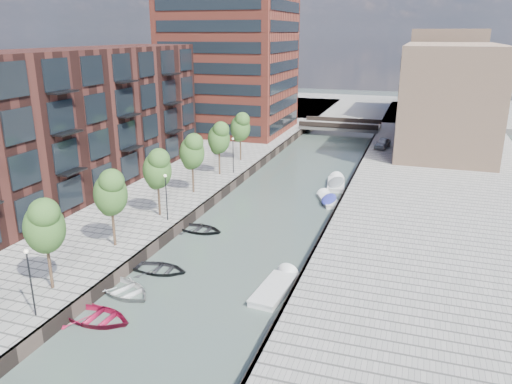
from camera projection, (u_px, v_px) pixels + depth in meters
The scene contains 28 objects.
water at pixel (294, 187), 55.74m from camera, with size 300.00×300.00×0.00m, color #38473F.
quay_left at pixel (31, 158), 66.37m from camera, with size 60.00×140.00×1.00m, color gray.
quay_right at pixel (446, 197), 50.80m from camera, with size 20.00×140.00×1.00m, color gray.
quay_wall_left at pixel (242, 178), 57.42m from camera, with size 0.25×140.00×1.00m, color #332823.
quay_wall_right at pixel (349, 188), 53.77m from camera, with size 0.25×140.00×1.00m, color #332823.
far_closure at pixel (361, 108), 109.81m from camera, with size 80.00×40.00×1.00m, color gray.
apartment_block at pixel (79, 121), 50.24m from camera, with size 8.00×38.00×14.00m, color black.
tower at pixel (230, 35), 78.52m from camera, with size 18.00×18.00×30.00m, color maroon.
tan_block_near at pixel (448, 97), 68.38m from camera, with size 12.00×25.00×14.00m, color tan.
tan_block_far at pixel (444, 75), 91.57m from camera, with size 12.00×20.00×16.00m, color tan.
bridge at pixel (340, 126), 84.23m from camera, with size 13.00×6.00×1.30m.
tree_1 at pixel (44, 225), 30.46m from camera, with size 2.50×2.50×5.95m.
tree_2 at pixel (110, 191), 36.78m from camera, with size 2.50×2.50×5.95m.
tree_3 at pixel (157, 168), 43.11m from camera, with size 2.50×2.50×5.95m.
tree_4 at pixel (192, 151), 49.43m from camera, with size 2.50×2.50×5.95m.
tree_5 at pixel (219, 137), 55.76m from camera, with size 2.50×2.50×5.95m.
tree_6 at pixel (240, 126), 62.08m from camera, with size 2.50×2.50×5.95m.
lamp_0 at pixel (30, 276), 27.91m from camera, with size 0.24×0.24×4.12m.
lamp_1 at pixel (166, 193), 42.36m from camera, with size 0.24×0.24×4.12m.
lamp_2 at pixel (233, 152), 56.82m from camera, with size 0.24×0.24×4.12m.
sloop_1 at pixel (160, 272), 36.06m from camera, with size 2.94×4.12×0.85m, color black.
sloop_2 at pixel (97, 321), 29.94m from camera, with size 3.30×4.63×0.96m, color maroon.
sloop_3 at pixel (124, 293), 33.08m from camera, with size 3.33×4.66×0.97m, color #B4B3B1.
sloop_4 at pixel (200, 231), 43.35m from camera, with size 2.97×4.16×0.86m, color black.
motorboat_2 at pixel (277, 287), 33.69m from camera, with size 2.22×5.28×1.71m.
motorboat_3 at pixel (328, 200), 50.95m from camera, with size 3.22×4.67×1.48m.
motorboat_4 at pixel (336, 183), 56.28m from camera, with size 2.59×5.53×1.77m.
car at pixel (383, 143), 69.74m from camera, with size 1.62×4.02×1.37m, color #A3A4A7.
Camera 1 is at (12.73, -11.86, 16.54)m, focal length 35.00 mm.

